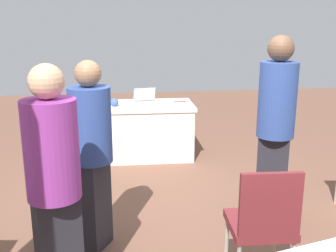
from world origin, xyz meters
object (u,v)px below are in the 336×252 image
at_px(person_organiser, 92,148).
at_px(scissors_red, 180,102).
at_px(chair_tucked_right, 263,220).
at_px(person_attendee_browsing, 276,122).
at_px(yarn_ball, 114,102).
at_px(person_attendee_standing, 54,180).
at_px(laptop_silver, 146,100).
at_px(table_foreground, 143,130).

distance_m(person_organiser, scissors_red, 2.66).
relative_size(chair_tucked_right, person_attendee_browsing, 0.53).
xyz_separation_m(chair_tucked_right, person_attendee_browsing, (-0.46, -0.95, 0.46)).
xyz_separation_m(chair_tucked_right, yarn_ball, (0.99, -2.96, 0.28)).
height_order(person_attendee_standing, scissors_red, person_attendee_standing).
bearing_deg(person_attendee_browsing, laptop_silver, -39.14).
bearing_deg(chair_tucked_right, table_foreground, 105.02).
bearing_deg(chair_tucked_right, scissors_red, 95.05).
bearing_deg(table_foreground, person_organiser, 75.61).
distance_m(chair_tucked_right, scissors_red, 3.14).
height_order(chair_tucked_right, person_organiser, person_organiser).
xyz_separation_m(table_foreground, person_organiser, (0.60, 2.33, 0.50)).
bearing_deg(chair_tucked_right, yarn_ball, 112.41).
bearing_deg(person_organiser, chair_tucked_right, 87.61).
xyz_separation_m(table_foreground, person_attendee_standing, (0.80, 3.05, 0.54)).
bearing_deg(person_attendee_browsing, chair_tucked_right, 90.37).
relative_size(person_attendee_browsing, person_organiser, 1.11).
distance_m(person_organiser, laptop_silver, 2.47).
bearing_deg(person_attendee_browsing, scissors_red, -50.63).
bearing_deg(scissors_red, yarn_ball, 5.34).
bearing_deg(person_organiser, laptop_silver, -166.22).
relative_size(person_organiser, scissors_red, 8.91).
height_order(table_foreground, yarn_ball, yarn_ball).
bearing_deg(chair_tucked_right, laptop_silver, 103.87).
distance_m(person_attendee_standing, laptop_silver, 3.22).
relative_size(table_foreground, person_organiser, 0.90).
bearing_deg(person_organiser, person_attendee_browsing, 126.52).
distance_m(laptop_silver, yarn_ball, 0.47).
xyz_separation_m(person_attendee_standing, scissors_red, (-1.34, -3.12, -0.15)).
relative_size(laptop_silver, scissors_red, 1.97).
relative_size(person_organiser, laptop_silver, 4.53).
distance_m(table_foreground, person_organiser, 2.46).
distance_m(table_foreground, person_attendee_standing, 3.20).
relative_size(table_foreground, scissors_red, 7.99).
bearing_deg(laptop_silver, table_foreground, 38.99).
bearing_deg(person_attendee_browsing, yarn_ball, -28.27).
relative_size(chair_tucked_right, scissors_red, 5.25).
xyz_separation_m(person_attendee_browsing, yarn_ball, (1.45, -2.01, -0.18)).
height_order(person_organiser, yarn_ball, person_organiser).
bearing_deg(person_attendee_browsing, person_attendee_standing, 52.82).
relative_size(table_foreground, person_attendee_browsing, 0.81).
xyz_separation_m(chair_tucked_right, laptop_silver, (0.55, -3.12, 0.27)).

